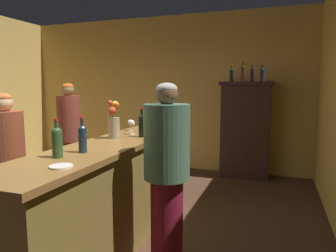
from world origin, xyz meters
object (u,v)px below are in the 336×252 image
(patron_in_navy, at_px, (7,162))
(bartender, at_px, (167,173))
(bar_counter, at_px, (113,194))
(wine_bottle_pinot, at_px, (57,141))
(wine_glass_front, at_px, (132,124))
(display_bottle_left, at_px, (232,75))
(display_cabinet, at_px, (246,128))
(display_bottle_midright, at_px, (262,74))
(display_bottle_midleft, at_px, (243,73))
(wine_bottle_merlot, at_px, (142,124))
(patron_tall, at_px, (70,136))
(display_bottle_center, at_px, (252,74))
(wine_bottle_riesling, at_px, (82,137))
(wine_glass_mid, at_px, (131,123))
(cheese_plate, at_px, (61,166))
(flower_arrangement, at_px, (114,122))

(patron_in_navy, relative_size, bartender, 0.94)
(bar_counter, bearing_deg, wine_bottle_pinot, -94.05)
(wine_glass_front, relative_size, display_bottle_left, 0.56)
(display_cabinet, xyz_separation_m, display_bottle_midright, (0.25, 0.00, 0.93))
(display_bottle_midleft, xyz_separation_m, bartender, (-0.26, -3.16, -0.95))
(wine_bottle_merlot, xyz_separation_m, patron_tall, (-1.39, 0.61, -0.29))
(wine_glass_front, bearing_deg, patron_in_navy, -141.83)
(wine_bottle_pinot, bearing_deg, display_bottle_left, 77.74)
(display_bottle_center, height_order, patron_tall, display_bottle_center)
(wine_bottle_riesling, height_order, wine_glass_mid, wine_bottle_riesling)
(wine_glass_mid, xyz_separation_m, display_bottle_midright, (1.43, 2.10, 0.65))
(display_bottle_midright, bearing_deg, wine_glass_front, -118.51)
(cheese_plate, bearing_deg, patron_tall, 125.73)
(cheese_plate, bearing_deg, wine_glass_front, 97.60)
(display_cabinet, bearing_deg, bar_counter, -109.04)
(display_bottle_midright, bearing_deg, display_bottle_left, -180.00)
(bar_counter, xyz_separation_m, display_bottle_center, (1.08, 2.89, 1.27))
(wine_bottle_pinot, distance_m, patron_tall, 2.11)
(display_cabinet, distance_m, wine_bottle_riesling, 3.54)
(bar_counter, bearing_deg, display_bottle_left, 75.76)
(display_cabinet, bearing_deg, wine_bottle_pinot, -106.18)
(wine_bottle_pinot, distance_m, display_bottle_midright, 3.89)
(display_bottle_left, height_order, display_bottle_center, display_bottle_center)
(wine_glass_mid, xyz_separation_m, cheese_plate, (0.34, -1.74, -0.09))
(display_bottle_left, bearing_deg, display_bottle_midleft, 0.00)
(patron_tall, bearing_deg, display_bottle_midright, 97.59)
(bar_counter, distance_m, cheese_plate, 1.10)
(wine_bottle_pinot, height_order, display_bottle_center, display_bottle_center)
(wine_bottle_riesling, height_order, wine_glass_front, wine_bottle_riesling)
(patron_in_navy, bearing_deg, flower_arrangement, 4.51)
(display_bottle_left, height_order, bartender, display_bottle_left)
(display_bottle_center, distance_m, patron_in_navy, 3.94)
(bar_counter, bearing_deg, wine_glass_front, 94.20)
(wine_glass_front, distance_m, flower_arrangement, 0.33)
(wine_bottle_merlot, height_order, wine_glass_front, wine_bottle_merlot)
(bartender, bearing_deg, wine_bottle_pinot, 19.07)
(flower_arrangement, relative_size, bartender, 0.25)
(wine_bottle_pinot, relative_size, wine_bottle_merlot, 0.94)
(cheese_plate, bearing_deg, display_bottle_midright, 74.24)
(wine_bottle_riesling, distance_m, patron_tall, 1.98)
(bar_counter, xyz_separation_m, display_bottle_midright, (1.24, 2.89, 1.27))
(bar_counter, bearing_deg, patron_in_navy, -165.69)
(flower_arrangement, relative_size, patron_in_navy, 0.26)
(display_bottle_midleft, height_order, patron_tall, display_bottle_midleft)
(display_cabinet, height_order, display_bottle_midright, display_bottle_midright)
(wine_bottle_pinot, bearing_deg, display_bottle_center, 72.60)
(display_bottle_midleft, xyz_separation_m, display_bottle_midright, (0.32, 0.00, -0.03))
(wine_bottle_merlot, bearing_deg, display_bottle_midleft, 72.73)
(cheese_plate, distance_m, display_bottle_midright, 4.06)
(wine_glass_front, distance_m, bartender, 1.10)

